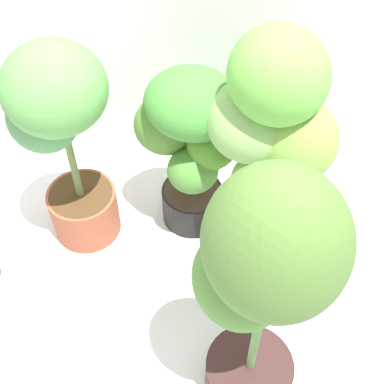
{
  "coord_description": "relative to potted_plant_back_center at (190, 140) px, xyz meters",
  "views": [
    {
      "loc": [
        0.24,
        -0.77,
        1.66
      ],
      "look_at": [
        0.1,
        0.3,
        0.4
      ],
      "focal_mm": 49.29,
      "sensor_mm": 36.0,
      "label": 1
    }
  ],
  "objects": [
    {
      "name": "potted_plant_back_left",
      "position": [
        -0.4,
        -0.1,
        0.09
      ],
      "size": [
        0.44,
        0.4,
        0.83
      ],
      "color": "#994B32",
      "rests_on": "ground"
    },
    {
      "name": "potted_plant_front_right",
      "position": [
        0.25,
        -0.64,
        0.18
      ],
      "size": [
        0.42,
        0.37,
        0.98
      ],
      "color": "#351D1C",
      "rests_on": "ground"
    },
    {
      "name": "ground_plane",
      "position": [
        -0.06,
        -0.51,
        -0.42
      ],
      "size": [
        8.0,
        8.0,
        0.0
      ],
      "primitive_type": "plane",
      "color": "silver",
      "rests_on": "ground"
    },
    {
      "name": "potted_plant_back_right",
      "position": [
        0.26,
        -0.1,
        0.12
      ],
      "size": [
        0.45,
        0.4,
        0.92
      ],
      "color": "black",
      "rests_on": "ground"
    },
    {
      "name": "potted_plant_back_center",
      "position": [
        0.0,
        0.0,
        0.0
      ],
      "size": [
        0.4,
        0.35,
        0.68
      ],
      "color": "black",
      "rests_on": "ground"
    }
  ]
}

